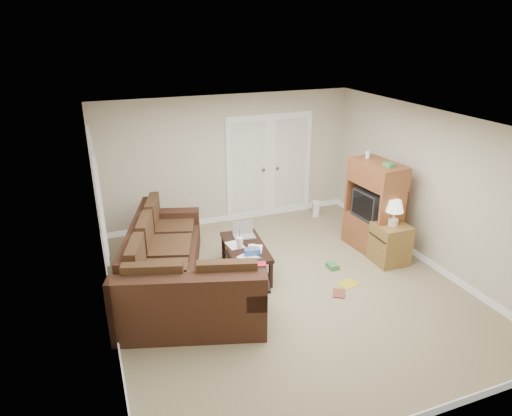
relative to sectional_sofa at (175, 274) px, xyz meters
name	(u,v)px	position (x,y,z in m)	size (l,w,h in m)	color
floor	(286,288)	(1.59, -0.38, -0.35)	(5.50, 5.50, 0.00)	gray
ceiling	(291,122)	(1.59, -0.38, 2.15)	(5.00, 5.50, 0.02)	silver
wall_left	(102,239)	(-0.91, -0.38, 0.90)	(0.02, 5.50, 2.50)	beige
wall_right	(431,190)	(4.09, -0.38, 0.90)	(0.02, 5.50, 2.50)	beige
wall_back	(228,160)	(1.59, 2.37, 0.90)	(5.00, 0.02, 2.50)	beige
wall_front	(418,322)	(1.59, -3.13, 0.90)	(5.00, 0.02, 2.50)	beige
baseboards	(286,285)	(1.59, -0.38, -0.30)	(5.00, 5.50, 0.10)	silver
french_doors	(270,167)	(2.44, 2.33, 0.68)	(1.80, 0.05, 2.13)	silver
window_left	(97,190)	(-0.88, 0.62, 1.20)	(0.05, 1.92, 1.42)	silver
sectional_sofa	(175,274)	(0.00, 0.00, 0.00)	(2.13, 3.35, 0.90)	#3C2317
coffee_table	(246,257)	(1.18, 0.28, -0.09)	(0.70, 1.23, 0.80)	black
tv_armoire	(374,206)	(3.52, 0.28, 0.44)	(0.61, 1.02, 1.69)	brown
side_cabinet	(391,240)	(3.52, -0.26, 0.04)	(0.53, 0.53, 1.10)	olive
space_heater	(316,209)	(3.29, 1.91, -0.19)	(0.13, 0.11, 0.33)	white
floor_magazine	(348,284)	(2.53, -0.63, -0.35)	(0.29, 0.23, 0.01)	gold
floor_greenbox	(332,266)	(2.54, -0.11, -0.31)	(0.15, 0.20, 0.08)	#3E8847
floor_book	(333,293)	(2.17, -0.77, -0.34)	(0.18, 0.24, 0.02)	brown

